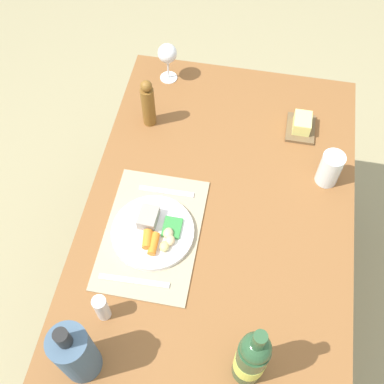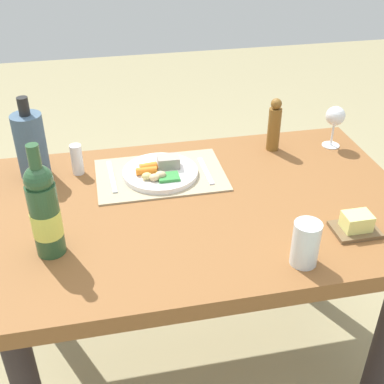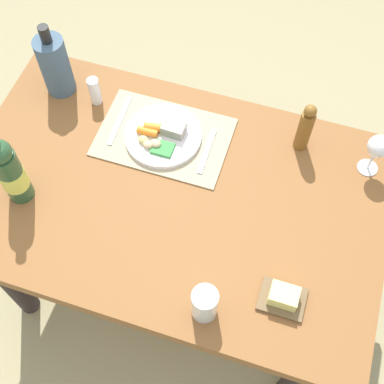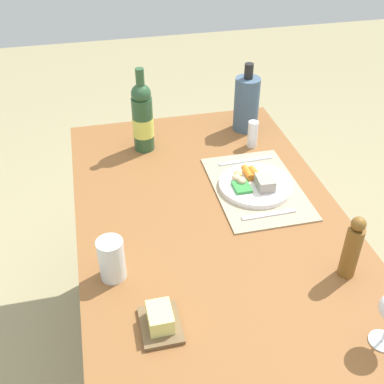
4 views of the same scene
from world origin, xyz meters
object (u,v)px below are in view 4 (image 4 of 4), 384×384
salt_shaker (253,134)px  water_tumbler (112,261)px  fork (269,214)px  wine_bottle (143,118)px  dinner_plate (255,184)px  butter_dish (160,320)px  knife (246,161)px  cooler_bottle (246,103)px  pepper_mill (352,248)px  dining_table (209,238)px

salt_shaker → water_tumbler: 0.83m
fork → wine_bottle: (0.51, 0.33, 0.13)m
dinner_plate → butter_dish: (-0.50, 0.42, 0.00)m
knife → cooler_bottle: cooler_bottle is taller
pepper_mill → water_tumbler: size_ratio=1.58×
dinner_plate → fork: (-0.16, 0.01, -0.01)m
salt_shaker → fork: bearing=168.4°
pepper_mill → butter_dish: bearing=96.7°
salt_shaker → dining_table: bearing=143.8°
fork → pepper_mill: pepper_mill is taller
fork → cooler_bottle: size_ratio=0.64×
dinner_plate → wine_bottle: bearing=43.5°
knife → wine_bottle: wine_bottle is taller
dinner_plate → butter_dish: dinner_plate is taller
cooler_bottle → water_tumbler: bearing=139.4°
fork → pepper_mill: size_ratio=0.90×
fork → dining_table: bearing=69.6°
fork → knife: same height
knife → butter_dish: 0.80m
dining_table → pepper_mill: 0.51m
knife → salt_shaker: (0.11, -0.06, 0.05)m
pepper_mill → water_tumbler: 0.65m
salt_shaker → cooler_bottle: size_ratio=0.38×
dining_table → wine_bottle: 0.53m
dinner_plate → water_tumbler: bearing=120.4°
dinner_plate → knife: 0.17m
salt_shaker → water_tumbler: water_tumbler is taller
butter_dish → water_tumbler: bearing=25.9°
dining_table → wine_bottle: (0.45, 0.15, 0.25)m
dining_table → wine_bottle: bearing=18.3°
salt_shaker → cooler_bottle: bearing=-6.9°
dining_table → dinner_plate: dinner_plate is taller
dinner_plate → wine_bottle: (0.35, 0.33, 0.11)m
cooler_bottle → knife: bearing=163.0°
dinner_plate → dining_table: bearing=116.6°
salt_shaker → cooler_bottle: 0.16m
knife → water_tumbler: (-0.47, 0.54, 0.05)m
fork → wine_bottle: size_ratio=0.55×
fork → knife: (0.32, -0.03, 0.00)m
knife → water_tumbler: 0.72m
knife → pepper_mill: (-0.60, -0.09, 0.09)m
fork → cooler_bottle: bearing=-11.5°
dining_table → water_tumbler: size_ratio=10.66×
dinner_plate → knife: (0.16, -0.02, -0.01)m
wine_bottle → salt_shaker: bearing=-100.8°
knife → dining_table: bearing=138.9°
dining_table → butter_dish: 0.49m
wine_bottle → dining_table: bearing=-161.7°
dining_table → fork: size_ratio=7.48×
dinner_plate → fork: size_ratio=1.42×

